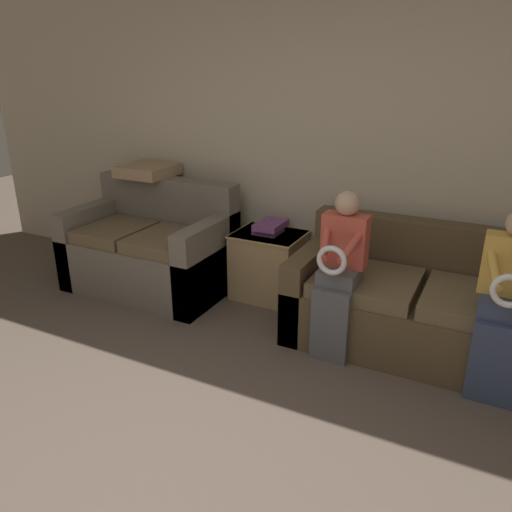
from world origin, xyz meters
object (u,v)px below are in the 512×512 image
Objects in this scene: child_left_seated at (339,269)px; couch_side at (152,251)px; book_stack at (270,227)px; couch_main at (421,306)px; child_right_seated at (506,301)px; side_shelf at (269,264)px; throw_pillow at (148,170)px.

couch_side is at bearing 170.25° from child_left_seated.
book_stack is (1.04, 0.30, 0.29)m from couch_side.
child_right_seated is at bearing -36.01° from couch_main.
child_left_seated is 3.70× the size of book_stack.
couch_main is 1.35m from side_shelf.
couch_main is 1.28× the size of couch_side.
child_left_seated is (-0.51, -0.37, 0.33)m from couch_main.
child_right_seated is 1.98× the size of side_shelf.
side_shelf is 1.87× the size of book_stack.
book_stack is 0.68× the size of throw_pillow.
book_stack is at bearing 142.80° from child_left_seated.
couch_side is 0.75m from throw_pillow.
couch_side reaches higher than book_stack.
side_shelf is (1.04, 0.29, -0.05)m from couch_side.
child_right_seated is at bearing -0.04° from child_left_seated.
side_shelf is at bearing 143.32° from child_left_seated.
throw_pillow is (-0.21, 0.29, 0.66)m from couch_side.
book_stack is at bearing 169.49° from couch_main.
couch_main is at bearing 1.28° from couch_side.
couch_main is 0.71m from child_left_seated.
throw_pillow is at bearing 163.55° from child_left_seated.
child_right_seated is at bearing -18.59° from book_stack.
couch_main is 5.82× the size of book_stack.
book_stack is (-0.81, 0.62, 0.01)m from child_left_seated.
child_left_seated is at bearing 179.96° from child_right_seated.
book_stack is (-1.84, 0.62, 0.01)m from child_right_seated.
couch_side is 4.55× the size of book_stack.
couch_side is 1.23× the size of child_right_seated.
couch_side reaches higher than couch_main.
child_left_seated is 1.98× the size of side_shelf.
throw_pillow is at bearing 179.91° from side_shelf.
couch_side is 1.12m from book_stack.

